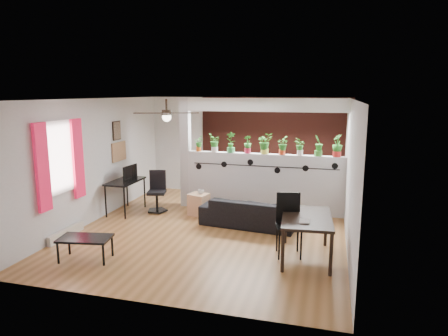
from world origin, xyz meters
TOP-DOWN VIEW (x-y plane):
  - room_shell at (0.00, 0.00)m, footprint 6.30×7.10m
  - partition_wall at (0.80, 1.50)m, footprint 3.60×0.18m
  - ceiling_header at (0.80, 1.50)m, footprint 3.60×0.18m
  - pier_column at (-1.11, 1.50)m, footprint 0.22×0.20m
  - brick_panel at (0.80, 2.97)m, footprint 3.90×0.05m
  - vine_decal at (0.80, 1.40)m, footprint 3.31×0.01m
  - window_assembly at (-2.56, -1.20)m, footprint 0.09×1.30m
  - baseboard_heater at (-2.54, -1.20)m, footprint 0.08×1.00m
  - corkboard at (-2.58, 0.95)m, footprint 0.03×0.60m
  - framed_art at (-2.58, 0.90)m, footprint 0.03×0.34m
  - ceiling_fan at (-0.80, -0.30)m, footprint 1.19×1.19m
  - potted_plant_0 at (-0.78, 1.50)m, footprint 0.21×0.22m
  - potted_plant_1 at (-0.39, 1.50)m, footprint 0.23×0.26m
  - potted_plant_2 at (0.01, 1.50)m, footprint 0.31×0.28m
  - potted_plant_3 at (0.41, 1.50)m, footprint 0.26×0.26m
  - potted_plant_4 at (0.80, 1.50)m, footprint 0.32×0.29m
  - potted_plant_5 at (1.20, 1.50)m, footprint 0.21×0.24m
  - potted_plant_6 at (1.59, 1.50)m, footprint 0.23×0.24m
  - potted_plant_7 at (1.99, 1.50)m, footprint 0.27×0.30m
  - potted_plant_8 at (2.38, 1.50)m, footprint 0.27×0.30m
  - sofa at (0.67, 0.41)m, footprint 1.93×0.93m
  - cube_shelf at (-0.56, 0.82)m, footprint 0.48×0.45m
  - cup at (-0.51, 0.82)m, footprint 0.17×0.17m
  - computer_desk at (-2.25, 0.60)m, footprint 0.55×1.04m
  - monitor at (-2.25, 0.75)m, footprint 0.32×0.07m
  - office_chair at (-1.58, 0.83)m, footprint 0.49×0.49m
  - dining_table at (1.92, -0.96)m, footprint 0.90×1.37m
  - book at (1.82, -1.26)m, footprint 0.17×0.22m
  - folding_chair at (1.61, -0.85)m, footprint 0.51×0.51m
  - coffee_table at (-1.58, -1.99)m, footprint 0.90×0.60m

SIDE VIEW (x-z plane):
  - baseboard_heater at x=-2.54m, z-range 0.00..0.18m
  - cube_shelf at x=-0.56m, z-range 0.00..0.49m
  - sofa at x=0.67m, z-range 0.00..0.55m
  - coffee_table at x=-1.58m, z-range 0.15..0.54m
  - office_chair at x=-1.58m, z-range -0.06..0.88m
  - cup at x=-0.51m, z-range 0.49..0.59m
  - folding_chair at x=1.61m, z-range 0.10..1.15m
  - dining_table at x=1.92m, z-range 0.28..1.00m
  - partition_wall at x=0.80m, z-range 0.00..1.35m
  - computer_desk at x=-2.25m, z-range 0.30..1.05m
  - book at x=1.82m, z-range 0.72..0.74m
  - monitor at x=-2.25m, z-range 0.75..0.93m
  - vine_decal at x=0.80m, z-range 0.93..1.23m
  - room_shell at x=0.00m, z-range -0.15..2.75m
  - pier_column at x=-1.11m, z-range 0.00..2.60m
  - brick_panel at x=0.80m, z-range 0.00..2.60m
  - corkboard at x=-2.58m, z-range 1.12..1.58m
  - window_assembly at x=-2.56m, z-range 0.73..2.28m
  - potted_plant_0 at x=-0.78m, z-range 1.36..1.72m
  - potted_plant_6 at x=1.59m, z-range 1.36..1.74m
  - potted_plant_5 at x=1.20m, z-range 1.36..1.77m
  - potted_plant_3 at x=0.41m, z-range 1.36..1.77m
  - potted_plant_1 at x=-0.39m, z-range 1.36..1.79m
  - potted_plant_7 at x=1.99m, z-range 1.36..1.83m
  - potted_plant_4 at x=0.80m, z-range 1.36..1.84m
  - potted_plant_8 at x=2.38m, z-range 1.36..1.85m
  - potted_plant_2 at x=0.01m, z-range 1.36..1.85m
  - framed_art at x=-2.58m, z-range 1.63..2.07m
  - ceiling_fan at x=-0.80m, z-range 2.10..2.53m
  - ceiling_header at x=0.80m, z-range 2.30..2.60m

